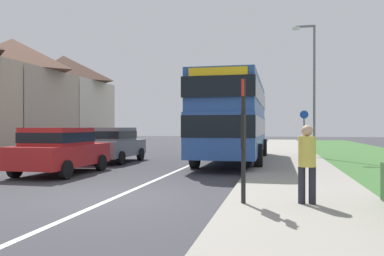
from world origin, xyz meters
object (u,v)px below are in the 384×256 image
Objects in this scene: bus_stop_sign at (243,132)px; cycle_route_sign at (304,131)px; parked_car_red at (60,149)px; double_decker_bus at (234,116)px; street_lamp_mid at (312,82)px; parked_car_grey at (114,143)px; pedestrian_at_stop at (307,160)px.

bus_stop_sign reaches higher than cycle_route_sign.
cycle_route_sign reaches higher than parked_car_red.
street_lamp_mid reaches higher than double_decker_bus.
parked_car_red is at bearing -133.43° from double_decker_bus.
parked_car_red is 12.76m from street_lamp_mid.
street_lamp_mid is at bearing 43.00° from parked_car_red.
street_lamp_mid is at bearing 79.44° from bus_stop_sign.
street_lamp_mid reaches higher than bus_stop_sign.
double_decker_bus is 2.51× the size of parked_car_red.
double_decker_bus is at bearing 11.47° from parked_car_grey.
cycle_route_sign is (0.81, 13.34, 0.45)m from pedestrian_at_stop.
street_lamp_mid reaches higher than parked_car_grey.
pedestrian_at_stop is 0.66× the size of cycle_route_sign.
parked_car_red is 2.36× the size of pedestrian_at_stop.
double_decker_bus is 7.93m from parked_car_red.
parked_car_grey is at bearing 127.27° from bus_stop_sign.
parked_car_red is at bearing -137.00° from street_lamp_mid.
parked_car_grey reaches higher than parked_car_red.
double_decker_bus reaches higher than parked_car_grey.
parked_car_grey is 1.50× the size of bus_stop_sign.
parked_car_grey is 2.34× the size of pedestrian_at_stop.
cycle_route_sign is at bearing 86.52° from pedestrian_at_stop.
parked_car_red is at bearing 152.66° from pedestrian_at_stop.
bus_stop_sign is (6.74, -8.86, 0.65)m from parked_car_grey.
bus_stop_sign is 13.68m from cycle_route_sign.
street_lamp_mid is (0.33, -0.80, 2.53)m from cycle_route_sign.
cycle_route_sign is at bearing 27.98° from parked_car_grey.
parked_car_grey is 0.57× the size of street_lamp_mid.
street_lamp_mid reaches higher than pedestrian_at_stop.
street_lamp_mid is (2.37, 12.72, 2.41)m from bus_stop_sign.
cycle_route_sign is at bearing 46.67° from parked_car_red.
pedestrian_at_stop is at bearing -95.21° from street_lamp_mid.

